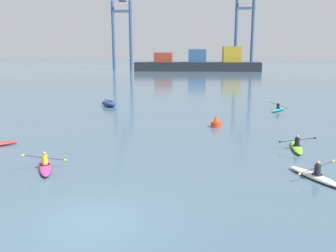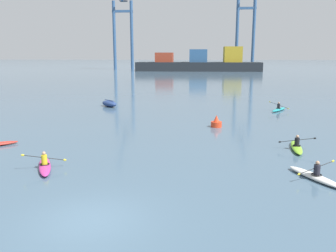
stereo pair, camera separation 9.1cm
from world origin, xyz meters
TOP-DOWN VIEW (x-y plane):
  - ground_plane at (0.00, 0.00)m, footprint 800.00×800.00m
  - container_barge at (5.05, 118.68)m, footprint 44.77×9.83m
  - gantry_crane_west at (-25.30, 129.56)m, footprint 8.19×20.82m
  - gantry_crane_west_mid at (22.50, 129.79)m, footprint 7.49×17.18m
  - capsized_dinghy at (-6.18, 28.02)m, footprint 2.58×2.65m
  - channel_buoy at (5.48, 17.23)m, footprint 0.90×0.90m
  - kayak_white at (9.51, 5.00)m, footprint 2.07×3.31m
  - kayak_magenta at (-4.13, 5.58)m, footprint 2.07×3.35m
  - kayak_lime at (10.16, 10.55)m, footprint 2.25×3.45m
  - kayak_teal at (12.62, 26.41)m, footprint 2.35×3.18m

SIDE VIEW (x-z plane):
  - ground_plane at x=0.00m, z-range 0.00..0.00m
  - kayak_white at x=9.51m, z-range -0.30..0.65m
  - kayak_magenta at x=-4.13m, z-range -0.30..0.65m
  - kayak_teal at x=12.62m, z-range -0.31..0.65m
  - kayak_lime at x=10.16m, z-range -0.30..0.65m
  - capsized_dinghy at x=-6.18m, z-range -0.03..0.73m
  - channel_buoy at x=5.48m, z-range -0.14..0.86m
  - container_barge at x=5.05m, z-range -1.60..7.08m
  - gantry_crane_west_mid at x=22.50m, z-range 1.01..34.90m
  - gantry_crane_west at x=-25.30m, z-range -0.49..37.18m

